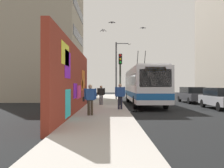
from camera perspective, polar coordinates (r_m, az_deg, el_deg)
name	(u,v)px	position (r m, az deg, el deg)	size (l,w,h in m)	color
ground_plane	(125,108)	(19.22, 3.09, -5.55)	(80.00, 80.00, 0.00)	black
sidewalk_slab	(105,107)	(19.18, -1.70, -5.33)	(48.00, 3.20, 0.15)	#ADA8A0
graffiti_wall	(74,81)	(14.93, -8.76, 0.75)	(13.37, 0.32, 4.07)	maroon
building_far_left	(44,35)	(31.48, -15.51, 10.83)	(10.58, 8.45, 15.64)	#9E937F
city_bus	(143,85)	(22.05, 7.31, -0.21)	(11.55, 2.54, 5.00)	silver
parked_car_silver	(221,98)	(19.81, 23.99, -2.95)	(4.44, 1.82, 1.58)	#B7B7BC
parked_car_dark_gray	(192,94)	(25.79, 18.05, -2.32)	(4.90, 1.80, 1.58)	#38383D
pedestrian_midblock	(101,94)	(20.35, -2.57, -2.25)	(0.22, 0.72, 1.58)	#595960
pedestrian_near_wall	(90,97)	(13.29, -5.11, -3.10)	(0.22, 0.74, 1.65)	#3F3326
pedestrian_at_curb	(120,94)	(16.54, 1.89, -2.37)	(0.23, 0.69, 1.72)	#1E1E2D
traffic_light	(120,70)	(20.04, 1.93, 3.16)	(0.49, 0.28, 4.19)	#2D382D
street_lamp	(118,66)	(28.80, 1.37, 4.12)	(0.44, 1.78, 6.65)	#4C4C51
flying_pigeons	(121,27)	(21.59, 1.99, 13.07)	(3.62, 4.18, 1.13)	gray
curbside_puddle	(137,111)	(16.68, 5.73, -6.35)	(1.10, 1.10, 0.00)	black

